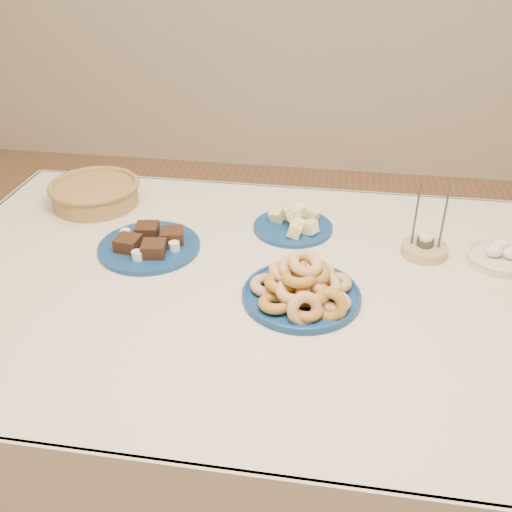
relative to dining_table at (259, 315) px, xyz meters
name	(u,v)px	position (x,y,z in m)	size (l,w,h in m)	color
ground	(259,479)	(0.00, 0.00, -0.64)	(5.00, 5.00, 0.00)	#916544
dining_table	(259,315)	(0.00, 0.00, 0.00)	(1.71, 1.11, 0.75)	brown
donut_platter	(303,288)	(0.11, -0.06, 0.14)	(0.34, 0.34, 0.13)	navy
melon_plate	(294,223)	(0.06, 0.27, 0.13)	(0.30, 0.30, 0.08)	navy
brownie_plate	(150,244)	(-0.31, 0.10, 0.12)	(0.29, 0.29, 0.05)	navy
wicker_basket	(95,192)	(-0.56, 0.33, 0.14)	(0.33, 0.33, 0.07)	olive
candle_holder	(424,248)	(0.41, 0.19, 0.12)	(0.13, 0.13, 0.20)	tan
egg_bowl	(500,256)	(0.59, 0.18, 0.12)	(0.19, 0.19, 0.06)	beige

